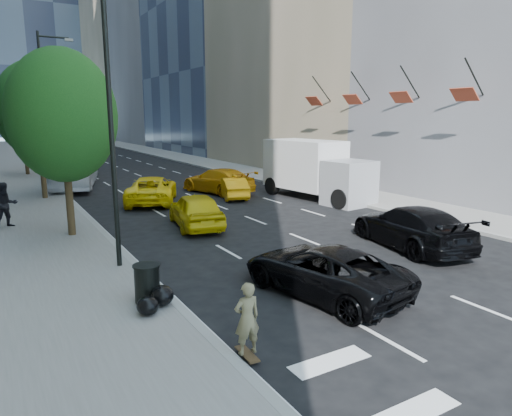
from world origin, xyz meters
TOP-DOWN VIEW (x-y plane):
  - ground at (0.00, 0.00)m, footprint 160.00×160.00m
  - sidewalk_left at (-9.00, 30.00)m, footprint 6.00×120.00m
  - sidewalk_right at (10.00, 30.00)m, footprint 4.00×120.00m
  - tower_right_far at (22.00, 98.00)m, footprint 20.00×24.00m
  - lamp_near at (-6.32, 4.00)m, footprint 2.13×0.22m
  - lamp_far at (-6.32, 22.00)m, footprint 2.13×0.22m
  - tree_near at (-7.20, 9.00)m, footprint 4.20×4.20m
  - tree_mid at (-7.20, 19.00)m, footprint 4.50×4.50m
  - tree_far at (-7.20, 32.00)m, footprint 3.90×3.90m
  - traffic_signal at (-6.40, 40.00)m, footprint 2.48×0.53m
  - facade_flags at (10.64, 10.00)m, footprint 1.85×13.30m
  - skateboarder at (-5.60, -3.00)m, footprint 0.59×0.40m
  - black_sedan_lincoln at (-2.00, -1.00)m, footprint 3.23×5.42m
  - black_sedan_mercedes at (3.83, 1.00)m, footprint 3.36×5.95m
  - taxi_a at (-2.00, 8.21)m, footprint 2.68×4.92m
  - taxi_b at (2.87, 14.00)m, footprint 2.38×4.12m
  - taxi_c at (-1.90, 14.93)m, footprint 4.58×6.14m
  - taxi_d at (2.92, 16.15)m, footprint 3.64×5.97m
  - city_bus at (-4.53, 24.27)m, footprint 4.89×10.59m
  - box_truck at (7.16, 11.33)m, footprint 3.45×7.57m
  - pedestrian_a at (-9.44, 11.81)m, footprint 1.14×0.99m
  - trash_can at (-6.60, 0.60)m, footprint 0.65×0.65m
  - garbage_bags at (-6.55, 0.04)m, footprint 1.07×1.03m

SIDE VIEW (x-z plane):
  - ground at x=0.00m, z-range 0.00..0.00m
  - sidewalk_left at x=-9.00m, z-range 0.00..0.15m
  - sidewalk_right at x=10.00m, z-range 0.00..0.15m
  - garbage_bags at x=-6.55m, z-range 0.14..0.67m
  - trash_can at x=-6.60m, z-range 0.15..1.13m
  - taxi_b at x=2.87m, z-range 0.00..1.28m
  - black_sedan_lincoln at x=-2.00m, z-range 0.00..1.41m
  - taxi_c at x=-1.90m, z-range 0.00..1.55m
  - skateboarder at x=-5.60m, z-range 0.00..1.56m
  - taxi_a at x=-2.00m, z-range 0.00..1.59m
  - taxi_d at x=2.92m, z-range 0.00..1.62m
  - black_sedan_mercedes at x=3.83m, z-range 0.00..1.63m
  - pedestrian_a at x=-9.44m, z-range 0.15..2.14m
  - city_bus at x=-4.53m, z-range 0.00..2.87m
  - box_truck at x=7.16m, z-range 0.03..3.53m
  - traffic_signal at x=-6.40m, z-range 1.63..6.83m
  - tree_far at x=-7.20m, z-range 1.16..8.09m
  - tree_near at x=-7.20m, z-range 1.24..8.70m
  - tree_mid at x=-7.20m, z-range 1.32..9.31m
  - lamp_near at x=-6.32m, z-range 0.81..10.81m
  - lamp_far at x=-6.32m, z-range 0.81..10.81m
  - facade_flags at x=10.64m, z-range 5.16..7.21m
  - tower_right_far at x=22.00m, z-range 0.00..50.00m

